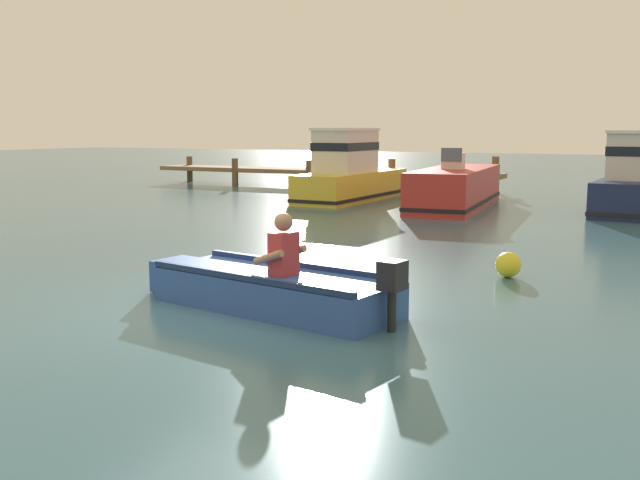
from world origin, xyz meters
TOP-DOWN VIEW (x-y plane):
  - ground_plane at (0.00, 0.00)m, footprint 120.00×120.00m
  - wooden_dock at (-7.16, 16.96)m, footprint 13.73×1.64m
  - rowboat_with_person at (0.74, 0.35)m, footprint 3.72×1.59m
  - moored_boat_yellow at (-4.12, 13.19)m, footprint 1.70×5.26m
  - moored_boat_red at (-0.62, 12.68)m, footprint 2.19×5.87m
  - mooring_buoy at (2.90, 3.56)m, footprint 0.38×0.38m

SIDE VIEW (x-z plane):
  - ground_plane at x=0.00m, z-range 0.00..0.00m
  - mooring_buoy at x=2.90m, z-range 0.00..0.38m
  - rowboat_with_person at x=0.74m, z-range -0.34..0.85m
  - moored_boat_red at x=-0.62m, z-range -0.31..1.36m
  - wooden_dock at x=-7.16m, z-range -0.02..1.24m
  - moored_boat_yellow at x=-4.12m, z-range -0.30..1.91m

